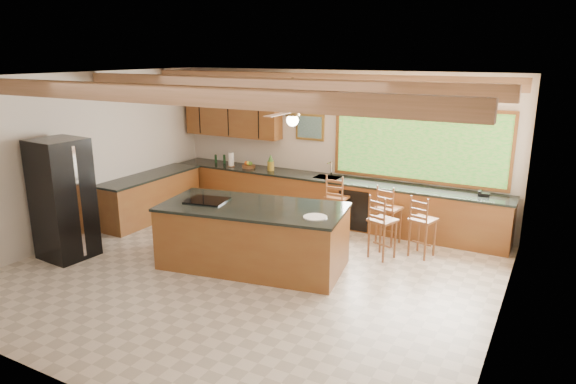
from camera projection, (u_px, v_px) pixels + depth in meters
The scene contains 9 objects.
ground at pixel (249, 273), 8.02m from camera, with size 7.20×7.20×0.00m, color beige.
room_shell at pixel (260, 126), 8.07m from camera, with size 7.27×6.54×3.02m.
counter_run at pixel (282, 198), 10.41m from camera, with size 7.12×3.10×1.27m.
island at pixel (253, 236), 8.18m from camera, with size 3.08×1.84×1.03m.
refrigerator at pixel (63, 199), 8.43m from camera, with size 0.84×0.82×2.00m.
bar_stool_a at pixel (337, 198), 9.66m from camera, with size 0.41×0.41×1.13m.
bar_stool_b at pixel (382, 222), 8.41m from camera, with size 0.50×0.50×1.09m.
bar_stool_c at pixel (388, 210), 9.05m from camera, with size 0.46×0.46×1.10m.
bar_stool_d at pixel (422, 221), 8.48m from camera, with size 0.47×0.47×1.07m.
Camera 1 is at (4.09, -6.20, 3.34)m, focal length 32.00 mm.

